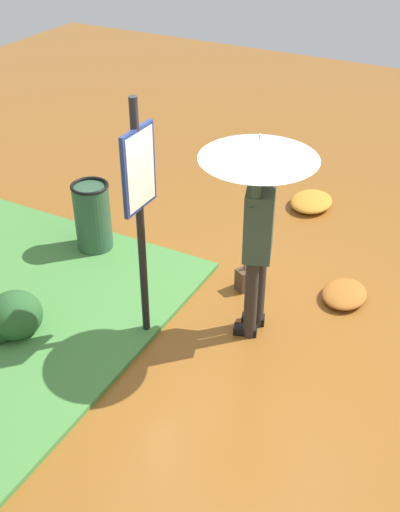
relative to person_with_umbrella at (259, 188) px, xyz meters
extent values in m
plane|color=brown|center=(-0.05, -0.12, -1.55)|extent=(18.00, 18.00, 0.00)
cylinder|color=#2D2823|center=(-0.17, -0.01, -1.12)|extent=(0.12, 0.12, 0.86)
cylinder|color=#2D2823|center=(0.01, -0.01, -1.12)|extent=(0.12, 0.12, 0.86)
cube|color=black|center=(-0.17, -0.05, -1.51)|extent=(0.18, 0.24, 0.08)
cube|color=black|center=(0.01, -0.05, -1.51)|extent=(0.18, 0.24, 0.08)
cube|color=#334738|center=(-0.08, -0.01, -0.37)|extent=(0.44, 0.35, 0.64)
sphere|color=#8C664C|center=(-0.08, -0.01, 0.09)|extent=(0.20, 0.20, 0.20)
ellipsoid|color=black|center=(-0.08, -0.01, 0.12)|extent=(0.20, 0.20, 0.15)
cylinder|color=#334738|center=(-0.29, -0.04, -0.16)|extent=(0.18, 0.13, 0.18)
cylinder|color=#334738|center=(-0.25, -0.05, -0.07)|extent=(0.24, 0.11, 0.33)
cube|color=black|center=(-0.17, -0.03, 0.07)|extent=(0.07, 0.04, 0.14)
cylinder|color=#334738|center=(0.08, -0.01, -0.13)|extent=(0.11, 0.10, 0.09)
cylinder|color=#334738|center=(0.07, 0.00, -0.04)|extent=(0.10, 0.09, 0.23)
cylinder|color=#A5A5AD|center=(0.06, 0.01, 0.27)|extent=(0.02, 0.02, 0.41)
cone|color=silver|center=(0.06, 0.01, 0.37)|extent=(0.96, 0.96, 0.16)
sphere|color=#A5A5AD|center=(0.06, 0.01, 0.48)|extent=(0.02, 0.02, 0.02)
cylinder|color=black|center=(0.43, -0.88, -0.40)|extent=(0.07, 0.07, 2.30)
cube|color=navy|center=(0.43, -0.87, 0.15)|extent=(0.44, 0.04, 0.70)
cube|color=silver|center=(0.43, -0.85, 0.15)|extent=(0.38, 0.01, 0.64)
cube|color=#4C3323|center=(-0.69, -0.32, -1.43)|extent=(0.33, 0.27, 0.24)
torus|color=#4C3323|center=(-0.69, -0.32, -1.27)|extent=(0.16, 0.10, 0.18)
cylinder|color=#2D5138|center=(-0.52, -2.16, -1.15)|extent=(0.40, 0.40, 0.80)
torus|color=black|center=(-0.52, -2.16, -0.74)|extent=(0.42, 0.42, 0.04)
ellipsoid|color=#285628|center=(1.03, -1.94, -1.32)|extent=(0.50, 0.50, 0.45)
ellipsoid|color=#A86023|center=(-0.96, 0.61, -1.49)|extent=(0.55, 0.44, 0.12)
ellipsoid|color=#C68428|center=(-2.65, -0.35, -1.48)|extent=(0.64, 0.51, 0.14)
camera|label=1|loc=(4.27, 1.74, 2.35)|focal=44.34mm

